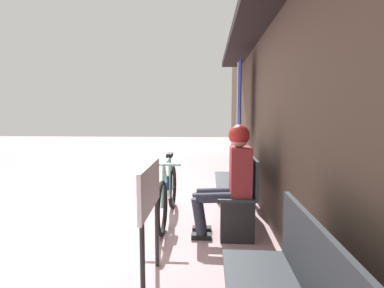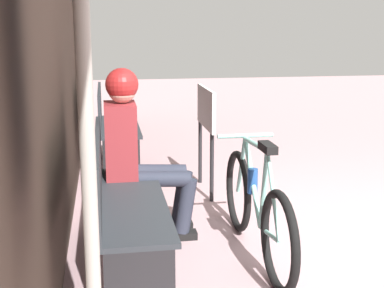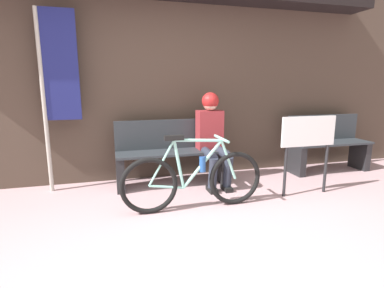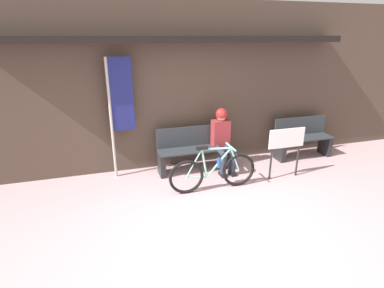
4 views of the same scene
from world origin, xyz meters
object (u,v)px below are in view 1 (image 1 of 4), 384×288
bicycle (168,194)px  banner_pole (239,110)px  signboard (150,198)px  person_seated (231,173)px  park_bench_near (237,188)px

bicycle → banner_pole: banner_pole is taller
bicycle → signboard: size_ratio=1.62×
banner_pole → person_seated: bearing=-7.8°
bicycle → banner_pole: size_ratio=0.71×
park_bench_near → bicycle: park_bench_near is taller
banner_pole → signboard: size_ratio=2.29×
bicycle → banner_pole: bearing=144.9°
park_bench_near → banner_pole: 1.73m
bicycle → park_bench_near: bearing=94.1°
banner_pole → signboard: bearing=-18.3°
bicycle → signboard: signboard is taller
park_bench_near → person_seated: person_seated is taller
park_bench_near → signboard: (1.51, -0.81, 0.31)m
park_bench_near → banner_pole: (-1.40, 0.15, 1.01)m
bicycle → banner_pole: 2.08m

